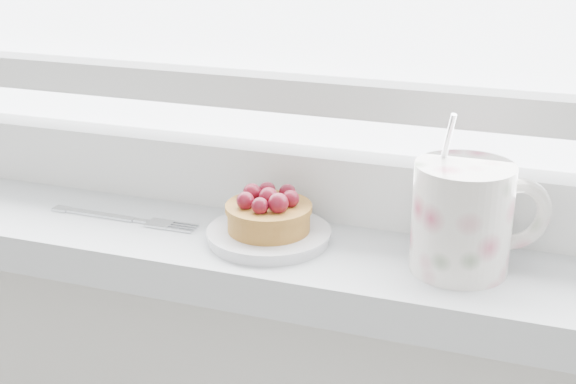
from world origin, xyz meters
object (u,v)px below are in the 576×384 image
at_px(floral_mug, 466,215).
at_px(raspberry_tart, 269,212).
at_px(saucer, 269,235).
at_px(fork, 122,218).

bearing_deg(floral_mug, raspberry_tart, -179.74).
relative_size(raspberry_tart, floral_mug, 0.59).
relative_size(saucer, floral_mug, 0.85).
relative_size(raspberry_tart, fork, 0.50).
height_order(saucer, floral_mug, floral_mug).
xyz_separation_m(saucer, fork, (-0.17, -0.00, -0.00)).
height_order(raspberry_tart, fork, raspberry_tart).
height_order(raspberry_tart, floral_mug, floral_mug).
bearing_deg(floral_mug, fork, -179.74).
bearing_deg(fork, raspberry_tart, 0.26).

